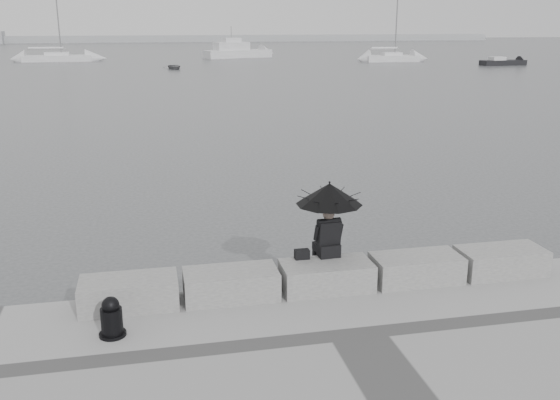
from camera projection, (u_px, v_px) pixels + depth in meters
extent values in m
plane|color=#3F4143|center=(319.00, 304.00, 11.63)|extent=(360.00, 360.00, 0.00)
cube|color=slate|center=(129.00, 293.00, 10.32)|extent=(1.60, 0.80, 0.50)
cube|color=slate|center=(231.00, 284.00, 10.66)|extent=(1.60, 0.80, 0.50)
cube|color=slate|center=(326.00, 276.00, 11.00)|extent=(1.60, 0.80, 0.50)
cube|color=slate|center=(416.00, 269.00, 11.35)|extent=(1.60, 0.80, 0.50)
cube|color=slate|center=(501.00, 261.00, 11.69)|extent=(1.60, 0.80, 0.50)
sphere|color=#726056|center=(329.00, 214.00, 11.09)|extent=(0.21, 0.21, 0.21)
cylinder|color=black|center=(329.00, 211.00, 11.06)|extent=(0.02, 0.02, 1.00)
cone|color=black|center=(329.00, 194.00, 10.97)|extent=(1.19, 1.19, 0.38)
sphere|color=black|center=(330.00, 182.00, 10.92)|extent=(0.04, 0.04, 0.04)
cube|color=black|center=(302.00, 254.00, 11.11)|extent=(0.26, 0.15, 0.17)
cylinder|color=black|center=(113.00, 334.00, 9.42)|extent=(0.41, 0.41, 0.06)
cylinder|color=black|center=(112.00, 322.00, 9.37)|extent=(0.33, 0.33, 0.46)
sphere|color=black|center=(110.00, 305.00, 9.29)|extent=(0.26, 0.26, 0.26)
cube|color=#9C9FA1|center=(154.00, 39.00, 157.08)|extent=(180.00, 6.00, 1.60)
cube|color=white|center=(57.00, 59.00, 81.42)|extent=(8.74, 2.71, 0.90)
cube|color=white|center=(57.00, 54.00, 81.25)|extent=(3.09, 1.71, 0.50)
cylinder|color=gray|center=(52.00, 7.00, 79.63)|extent=(0.16, 0.16, 12.00)
cylinder|color=gray|center=(56.00, 49.00, 81.07)|extent=(4.87, 0.27, 0.10)
cube|color=white|center=(392.00, 59.00, 81.30)|extent=(6.96, 2.80, 0.90)
cube|color=white|center=(392.00, 54.00, 81.13)|extent=(2.48, 1.74, 0.50)
cylinder|color=gray|center=(394.00, 7.00, 79.52)|extent=(0.16, 0.16, 12.00)
cylinder|color=gray|center=(392.00, 49.00, 80.95)|extent=(3.84, 0.33, 0.10)
cube|color=white|center=(238.00, 54.00, 89.91)|extent=(10.22, 5.79, 1.20)
cube|color=white|center=(238.00, 46.00, 89.61)|extent=(5.37, 3.65, 1.20)
cube|color=white|center=(238.00, 40.00, 89.36)|extent=(2.84, 2.30, 0.60)
cylinder|color=gray|center=(237.00, 32.00, 89.05)|extent=(0.08, 0.08, 1.60)
cube|color=black|center=(503.00, 63.00, 74.64)|extent=(5.75, 2.10, 0.70)
cube|color=white|center=(503.00, 59.00, 74.50)|extent=(1.79, 1.35, 0.50)
imported|color=gray|center=(174.00, 67.00, 68.78)|extent=(3.21, 1.88, 0.51)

